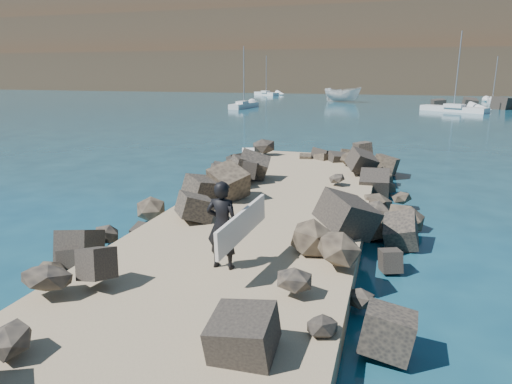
# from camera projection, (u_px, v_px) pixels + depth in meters

# --- Properties ---
(ground) EXTENTS (800.00, 800.00, 0.00)m
(ground) POSITION_uv_depth(u_px,v_px,m) (265.00, 231.00, 14.18)
(ground) COLOR #0F384C
(ground) RESTS_ON ground
(jetty) EXTENTS (6.00, 26.00, 0.60)m
(jetty) POSITION_uv_depth(u_px,v_px,m) (245.00, 244.00, 12.25)
(jetty) COLOR #8C7759
(jetty) RESTS_ON ground
(riprap_left) EXTENTS (2.60, 22.00, 1.00)m
(riprap_left) POSITION_uv_depth(u_px,v_px,m) (157.00, 222.00, 13.46)
(riprap_left) COLOR black
(riprap_left) RESTS_ON ground
(riprap_right) EXTENTS (2.60, 22.00, 1.00)m
(riprap_right) POSITION_uv_depth(u_px,v_px,m) (357.00, 242.00, 11.86)
(riprap_right) COLOR black
(riprap_right) RESTS_ON ground
(headland) EXTENTS (360.00, 140.00, 32.00)m
(headland) POSITION_uv_depth(u_px,v_px,m) (419.00, 38.00, 155.51)
(headland) COLOR #2D4919
(headland) RESTS_ON ground
(surfboard_resting) EXTENTS (1.20, 2.28, 0.07)m
(surfboard_resting) POSITION_uv_depth(u_px,v_px,m) (248.00, 160.00, 19.89)
(surfboard_resting) COLOR silver
(surfboard_resting) RESTS_ON riprap_left
(boat_imported) EXTENTS (6.63, 3.92, 2.41)m
(boat_imported) POSITION_uv_depth(u_px,v_px,m) (342.00, 94.00, 73.87)
(boat_imported) COLOR silver
(boat_imported) RESTS_ON ground
(surfer_with_board) EXTENTS (0.98, 2.43, 1.97)m
(surfer_with_board) POSITION_uv_depth(u_px,v_px,m) (225.00, 225.00, 9.81)
(surfer_with_board) COLOR black
(surfer_with_board) RESTS_ON jetty
(sailboat_d) EXTENTS (1.96, 6.03, 7.26)m
(sailboat_d) POSITION_uv_depth(u_px,v_px,m) (492.00, 101.00, 72.27)
(sailboat_d) COLOR silver
(sailboat_d) RESTS_ON ground
(sailboat_e) EXTENTS (6.14, 5.33, 8.10)m
(sailboat_e) POSITION_uv_depth(u_px,v_px,m) (266.00, 94.00, 94.88)
(sailboat_e) COLOR silver
(sailboat_e) RESTS_ON ground
(sailboat_a) EXTENTS (2.25, 6.87, 8.17)m
(sailboat_a) POSITION_uv_depth(u_px,v_px,m) (244.00, 105.00, 61.93)
(sailboat_a) COLOR silver
(sailboat_a) RESTS_ON ground
(sailboat_c) EXTENTS (7.78, 5.81, 9.63)m
(sailboat_c) POSITION_uv_depth(u_px,v_px,m) (454.00, 109.00, 56.24)
(sailboat_c) COLOR silver
(sailboat_c) RESTS_ON ground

